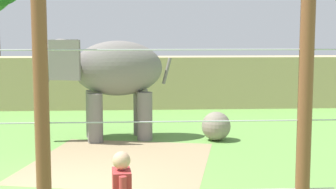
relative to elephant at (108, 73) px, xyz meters
The scene contains 6 objects.
ground_plane 5.30m from the elephant, 95.04° to the right, with size 120.00×120.00×0.00m, color #609342.
dirt_patch 3.39m from the elephant, 80.51° to the right, with size 4.19×4.60×0.01m, color #937F5B.
embankment_wall 6.70m from the elephant, 93.73° to the left, with size 36.00×1.80×2.18m, color tan.
elephant is the anchor object (origin of this frame).
enrichment_ball 3.56m from the elephant, ahead, with size 0.85×0.85×0.85m, color gray.
cable_fence 7.42m from the elephant, 93.54° to the right, with size 8.63×0.22×4.08m.
Camera 1 is at (1.31, -9.69, 3.06)m, focal length 52.79 mm.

